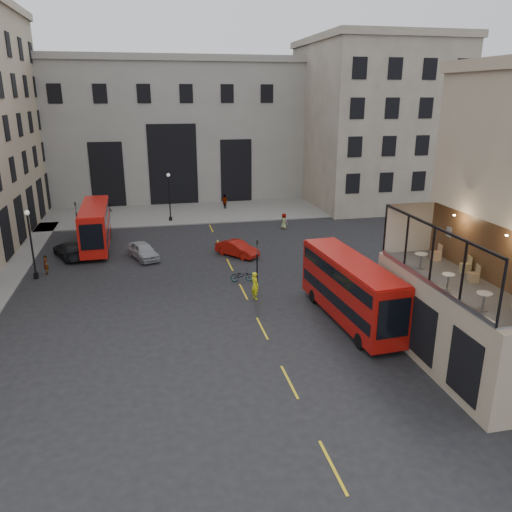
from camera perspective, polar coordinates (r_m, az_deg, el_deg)
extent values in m
plane|color=black|center=(25.81, 8.22, -13.55)|extent=(140.00, 140.00, 0.00)
cube|color=black|center=(26.87, 18.54, -8.17)|extent=(0.08, 9.20, 3.00)
cube|color=brown|center=(27.07, 24.85, 0.48)|extent=(0.04, 10.00, 2.90)
cube|color=beige|center=(30.30, 17.08, 3.11)|extent=(3.00, 0.04, 2.90)
cube|color=black|center=(25.86, 22.65, 3.35)|extent=(3.00, 10.00, 0.04)
cube|color=slate|center=(25.85, 19.17, -2.77)|extent=(0.12, 10.00, 0.18)
cube|color=black|center=(25.05, 19.81, 3.13)|extent=(0.12, 10.00, 0.10)
cube|color=beige|center=(29.51, 21.19, 2.59)|extent=(0.04, 0.45, 0.55)
cylinder|color=#FFD899|center=(24.80, 26.72, 2.11)|extent=(0.12, 0.12, 0.05)
cylinder|color=#FFD899|center=(27.91, 21.72, 4.36)|extent=(0.12, 0.12, 0.05)
cube|color=tan|center=(27.54, 21.34, -7.26)|extent=(3.00, 11.00, 4.50)
cube|color=slate|center=(26.69, 21.90, -2.78)|extent=(3.00, 10.00, 0.10)
cube|color=#98978E|center=(68.71, -9.88, 14.05)|extent=(34.00, 10.00, 18.00)
cube|color=#98978E|center=(68.70, -10.29, 21.22)|extent=(35.00, 10.60, 0.80)
cube|color=black|center=(64.09, -9.46, 10.21)|extent=(6.00, 0.12, 10.00)
cube|color=black|center=(64.34, -16.62, 8.84)|extent=(4.00, 0.12, 8.00)
cube|color=black|center=(65.11, -2.28, 9.67)|extent=(4.00, 0.12, 8.00)
cube|color=#AD9E8B|center=(66.80, 13.14, 14.61)|extent=(16.00, 18.00, 20.00)
cube|color=#AD9E8B|center=(66.99, 13.76, 22.82)|extent=(16.60, 18.60, 0.80)
cube|color=slate|center=(60.05, -9.91, 4.87)|extent=(40.00, 12.00, 0.12)
cylinder|color=black|center=(35.37, 0.12, -1.87)|extent=(0.10, 0.10, 2.80)
imported|color=black|center=(34.77, 0.13, 1.08)|extent=(0.16, 0.20, 1.00)
cylinder|color=black|center=(50.44, -19.71, 3.14)|extent=(0.10, 0.10, 2.80)
imported|color=black|center=(50.03, -19.94, 5.24)|extent=(0.16, 0.20, 1.00)
cylinder|color=black|center=(41.00, -24.24, 0.92)|extent=(0.14, 0.14, 5.00)
cylinder|color=black|center=(41.66, -23.85, -2.04)|extent=(0.36, 0.36, 0.50)
sphere|color=silver|center=(40.37, -24.72, 4.52)|extent=(0.36, 0.36, 0.36)
cylinder|color=black|center=(55.63, -9.85, 6.41)|extent=(0.14, 0.14, 5.00)
cylinder|color=black|center=(56.11, -9.73, 4.16)|extent=(0.36, 0.36, 0.50)
sphere|color=silver|center=(55.17, -10.00, 9.11)|extent=(0.36, 0.36, 0.36)
cube|color=#A20F0B|center=(31.04, 10.69, -3.67)|extent=(2.95, 10.09, 3.53)
cube|color=black|center=(31.23, 10.64, -4.52)|extent=(2.95, 9.55, 0.72)
cube|color=black|center=(30.67, 10.80, -1.78)|extent=(2.95, 9.55, 0.72)
cube|color=#A20F0B|center=(30.44, 10.88, -0.53)|extent=(2.85, 9.89, 0.11)
cylinder|color=black|center=(33.94, 6.60, -4.60)|extent=(0.32, 0.92, 0.91)
cylinder|color=black|center=(34.73, 9.69, -4.20)|extent=(0.32, 0.92, 0.91)
cylinder|color=black|center=(28.49, 11.80, -9.49)|extent=(0.32, 0.92, 0.91)
cylinder|color=black|center=(29.43, 15.33, -8.84)|extent=(0.32, 0.92, 0.91)
cube|color=red|center=(47.68, -17.89, 3.38)|extent=(2.52, 9.88, 3.48)
cube|color=black|center=(47.80, -17.83, 2.81)|extent=(2.54, 9.34, 0.71)
cube|color=black|center=(47.43, -18.01, 4.63)|extent=(2.54, 9.34, 0.71)
cube|color=red|center=(47.29, -18.09, 5.45)|extent=(2.43, 9.68, 0.11)
cylinder|color=black|center=(51.20, -18.63, 2.36)|extent=(0.28, 0.90, 0.89)
cylinder|color=black|center=(51.06, -16.40, 2.53)|extent=(0.28, 0.90, 0.89)
cylinder|color=black|center=(44.90, -19.19, 0.17)|extent=(0.28, 0.90, 0.89)
cylinder|color=black|center=(44.74, -16.66, 0.36)|extent=(0.28, 0.90, 0.89)
imported|color=#9DA0A4|center=(43.61, -12.76, 0.59)|extent=(3.05, 4.47, 1.41)
imported|color=#921009|center=(43.28, -2.17, 0.84)|extent=(3.66, 3.99, 1.33)
imported|color=black|center=(45.77, -20.48, 0.68)|extent=(3.69, 5.14, 1.38)
imported|color=gray|center=(37.51, -1.61, -2.25)|extent=(1.76, 0.79, 0.89)
imported|color=yellow|center=(34.11, -0.13, -3.40)|extent=(0.70, 0.83, 1.95)
imported|color=gray|center=(51.68, -18.79, 2.88)|extent=(0.85, 0.71, 1.59)
imported|color=gray|center=(59.47, -16.41, 5.00)|extent=(1.01, 1.18, 1.59)
imported|color=gray|center=(61.04, -3.59, 6.17)|extent=(1.15, 1.06, 1.89)
imported|color=gray|center=(52.20, 3.21, 4.00)|extent=(0.90, 0.95, 1.64)
imported|color=gray|center=(42.13, -22.91, -0.95)|extent=(0.51, 0.64, 1.53)
cylinder|color=silver|center=(23.33, 24.68, -3.89)|extent=(0.64, 0.64, 0.04)
cylinder|color=slate|center=(23.47, 24.55, -4.77)|extent=(0.09, 0.09, 0.75)
cylinder|color=slate|center=(23.60, 24.44, -5.62)|extent=(0.47, 0.47, 0.03)
cylinder|color=beige|center=(25.26, 21.16, -1.97)|extent=(0.59, 0.59, 0.04)
cylinder|color=slate|center=(25.38, 21.07, -2.72)|extent=(0.08, 0.08, 0.69)
cylinder|color=slate|center=(25.50, 20.98, -3.46)|extent=(0.44, 0.44, 0.03)
cylinder|color=silver|center=(27.69, 18.39, 0.23)|extent=(0.66, 0.66, 0.04)
cylinder|color=slate|center=(27.81, 18.31, -0.55)|extent=(0.09, 0.09, 0.77)
cylinder|color=slate|center=(27.93, 18.23, -1.32)|extent=(0.49, 0.49, 0.03)
cube|color=tan|center=(26.81, 23.56, -2.25)|extent=(0.51, 0.51, 0.47)
cube|color=tan|center=(26.76, 24.06, -1.35)|extent=(0.12, 0.44, 0.42)
cube|color=tan|center=(28.01, 22.80, -1.30)|extent=(0.51, 0.51, 0.48)
cube|color=tan|center=(27.97, 23.28, -0.41)|extent=(0.11, 0.45, 0.43)
cube|color=tan|center=(29.58, 19.86, 0.03)|extent=(0.48, 0.48, 0.48)
cube|color=tan|center=(29.55, 20.30, 0.88)|extent=(0.08, 0.45, 0.43)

